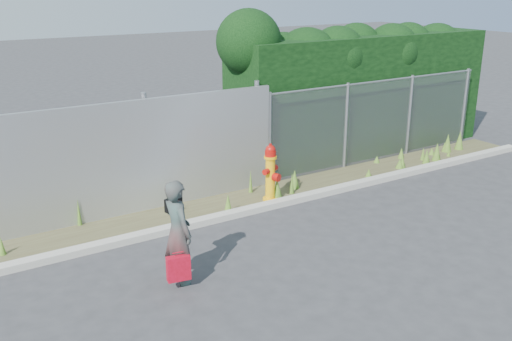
% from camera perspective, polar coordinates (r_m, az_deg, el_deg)
% --- Properties ---
extents(ground, '(80.00, 80.00, 0.00)m').
position_cam_1_polar(ground, '(9.83, 5.87, -7.44)').
color(ground, '#343336').
rests_on(ground, ground).
extents(curb, '(16.00, 0.22, 0.12)m').
position_cam_1_polar(curb, '(11.15, 0.21, -3.77)').
color(curb, '#ABA79A').
rests_on(curb, ground).
extents(weed_strip, '(16.00, 1.30, 0.52)m').
position_cam_1_polar(weed_strip, '(12.40, 4.63, -1.25)').
color(weed_strip, '#49442A').
rests_on(weed_strip, ground).
extents(corrugated_fence, '(8.50, 0.21, 2.30)m').
position_cam_1_polar(corrugated_fence, '(10.67, -18.30, 0.18)').
color(corrugated_fence, '#A6A8AD').
rests_on(corrugated_fence, ground).
extents(chainlink_fence, '(6.50, 0.07, 2.05)m').
position_cam_1_polar(chainlink_fence, '(14.30, 12.17, 4.92)').
color(chainlink_fence, gray).
rests_on(chainlink_fence, ground).
extents(hedge, '(7.73, 1.78, 3.72)m').
position_cam_1_polar(hedge, '(14.93, 10.08, 9.12)').
color(hedge, black).
rests_on(hedge, ground).
extents(fire_hydrant, '(0.41, 0.36, 1.21)m').
position_cam_1_polar(fire_hydrant, '(11.48, 1.46, -0.30)').
color(fire_hydrant, '#FFB80D').
rests_on(fire_hydrant, ground).
extents(woman, '(0.43, 0.61, 1.60)m').
position_cam_1_polar(woman, '(8.44, -7.82, -6.10)').
color(woman, '#10675E').
rests_on(woman, ground).
extents(red_tote_bag, '(0.34, 0.12, 0.44)m').
position_cam_1_polar(red_tote_bag, '(8.38, -7.76, -9.65)').
color(red_tote_bag, '#9D0814').
extents(black_shoulder_bag, '(0.27, 0.11, 0.20)m').
position_cam_1_polar(black_shoulder_bag, '(8.45, -8.25, -3.35)').
color(black_shoulder_bag, black).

